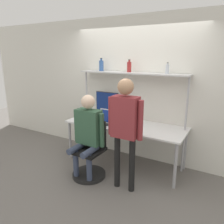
# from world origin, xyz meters

# --- Properties ---
(ground_plane) EXTENTS (12.00, 12.00, 0.00)m
(ground_plane) POSITION_xyz_m (0.00, 0.00, 0.00)
(ground_plane) COLOR slate
(wall_back) EXTENTS (8.00, 0.06, 2.70)m
(wall_back) POSITION_xyz_m (0.00, 0.84, 1.35)
(wall_back) COLOR silver
(wall_back) RESTS_ON ground_plane
(desk) EXTENTS (2.18, 0.79, 0.78)m
(desk) POSITION_xyz_m (0.00, 0.42, 0.71)
(desk) COLOR white
(desk) RESTS_ON ground_plane
(shelf_unit) EXTENTS (2.07, 0.31, 1.69)m
(shelf_unit) POSITION_xyz_m (0.00, 0.65, 1.50)
(shelf_unit) COLOR silver
(shelf_unit) RESTS_ON ground_plane
(monitor) EXTENTS (0.51, 0.16, 0.51)m
(monitor) POSITION_xyz_m (-0.53, 0.67, 1.07)
(monitor) COLOR #333338
(monitor) RESTS_ON desk
(laptop) EXTENTS (0.32, 0.26, 0.26)m
(laptop) POSITION_xyz_m (-0.32, 0.27, 0.85)
(laptop) COLOR silver
(laptop) RESTS_ON desk
(cell_phone) EXTENTS (0.07, 0.15, 0.01)m
(cell_phone) POSITION_xyz_m (-0.06, 0.17, 0.78)
(cell_phone) COLOR #264C8C
(cell_phone) RESTS_ON desk
(office_chair) EXTENTS (0.56, 0.56, 0.95)m
(office_chair) POSITION_xyz_m (-0.31, -0.26, 0.29)
(office_chair) COLOR black
(office_chair) RESTS_ON ground_plane
(person_seated) EXTENTS (0.58, 0.47, 1.40)m
(person_seated) POSITION_xyz_m (-0.31, -0.31, 0.83)
(person_seated) COLOR #38425B
(person_seated) RESTS_ON ground_plane
(person_standing) EXTENTS (0.55, 0.23, 1.69)m
(person_standing) POSITION_xyz_m (0.36, -0.31, 1.08)
(person_standing) COLOR black
(person_standing) RESTS_ON ground_plane
(bottle_clear) EXTENTS (0.06, 0.06, 0.18)m
(bottle_clear) POSITION_xyz_m (0.65, 0.65, 1.77)
(bottle_clear) COLOR silver
(bottle_clear) RESTS_ON shelf_unit
(bottle_red) EXTENTS (0.08, 0.08, 0.22)m
(bottle_red) POSITION_xyz_m (-0.05, 0.65, 1.79)
(bottle_red) COLOR maroon
(bottle_red) RESTS_ON shelf_unit
(bottle_blue) EXTENTS (0.09, 0.09, 0.25)m
(bottle_blue) POSITION_xyz_m (-0.65, 0.65, 1.80)
(bottle_blue) COLOR #335999
(bottle_blue) RESTS_ON shelf_unit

